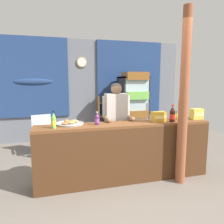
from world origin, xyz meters
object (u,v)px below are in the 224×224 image
object	(u,v)px
shopkeeper	(116,117)
soda_bottle_cola	(172,115)
plastic_lawn_chair	(43,132)
timber_post	(184,102)
pastry_tray	(70,123)
bottle_shelf_rack	(106,117)
snack_box_choco_powder	(159,117)
drink_fridge	(133,103)
soda_bottle_lime_soda	(54,121)
soda_bottle_grape_soda	(97,119)
snack_box_instant_noodle	(197,114)
banana_bunch	(176,116)
stall_counter	(127,148)

from	to	relation	value
shopkeeper	soda_bottle_cola	distance (m)	0.95
plastic_lawn_chair	soda_bottle_cola	bearing A→B (deg)	-40.01
shopkeeper	plastic_lawn_chair	bearing A→B (deg)	135.39
timber_post	pastry_tray	bearing A→B (deg)	164.74
bottle_shelf_rack	snack_box_choco_powder	distance (m)	2.50
drink_fridge	soda_bottle_cola	distance (m)	2.30
drink_fridge	soda_bottle_lime_soda	size ratio (longest dim) A/B	7.32
pastry_tray	plastic_lawn_chair	bearing A→B (deg)	107.47
timber_post	plastic_lawn_chair	xyz separation A→B (m)	(-2.17, 2.01, -0.79)
drink_fridge	pastry_tray	bearing A→B (deg)	-131.80
drink_fridge	shopkeeper	size ratio (longest dim) A/B	1.17
soda_bottle_cola	soda_bottle_lime_soda	distance (m)	1.87
bottle_shelf_rack	soda_bottle_grape_soda	size ratio (longest dim) A/B	5.99
bottle_shelf_rack	soda_bottle_lime_soda	world-z (taller)	bottle_shelf_rack
snack_box_instant_noodle	drink_fridge	bearing A→B (deg)	99.05
shopkeeper	banana_bunch	xyz separation A→B (m)	(1.00, -0.30, 0.02)
stall_counter	timber_post	distance (m)	1.12
pastry_tray	banana_bunch	size ratio (longest dim) A/B	1.60
drink_fridge	soda_bottle_grape_soda	bearing A→B (deg)	-123.41
soda_bottle_cola	snack_box_instant_noodle	size ratio (longest dim) A/B	1.41
soda_bottle_lime_soda	snack_box_instant_noodle	world-z (taller)	soda_bottle_lime_soda
snack_box_choco_powder	banana_bunch	bearing A→B (deg)	15.51
soda_bottle_cola	banana_bunch	distance (m)	0.28
timber_post	drink_fridge	size ratio (longest dim) A/B	1.46
snack_box_choco_powder	pastry_tray	distance (m)	1.44
plastic_lawn_chair	shopkeeper	bearing A→B (deg)	-44.61
bottle_shelf_rack	plastic_lawn_chair	world-z (taller)	bottle_shelf_rack
soda_bottle_grape_soda	shopkeeper	bearing A→B (deg)	41.68
snack_box_choco_powder	pastry_tray	size ratio (longest dim) A/B	0.52
shopkeeper	banana_bunch	bearing A→B (deg)	-16.48
drink_fridge	soda_bottle_cola	bearing A→B (deg)	-95.07
stall_counter	shopkeeper	xyz separation A→B (m)	(-0.03, 0.48, 0.42)
bottle_shelf_rack	snack_box_instant_noodle	world-z (taller)	bottle_shelf_rack
soda_bottle_lime_soda	banana_bunch	size ratio (longest dim) A/B	0.94
soda_bottle_lime_soda	soda_bottle_grape_soda	bearing A→B (deg)	7.25
stall_counter	banana_bunch	xyz separation A→B (m)	(0.96, 0.18, 0.44)
soda_bottle_lime_soda	snack_box_choco_powder	size ratio (longest dim) A/B	1.13
stall_counter	shopkeeper	world-z (taller)	shopkeeper
stall_counter	plastic_lawn_chair	bearing A→B (deg)	127.21
shopkeeper	soda_bottle_cola	xyz separation A→B (m)	(0.81, -0.49, 0.08)
timber_post	soda_bottle_lime_soda	size ratio (longest dim) A/B	10.72
stall_counter	soda_bottle_cola	size ratio (longest dim) A/B	9.81
stall_counter	snack_box_instant_noodle	world-z (taller)	snack_box_instant_noodle
soda_bottle_lime_soda	snack_box_choco_powder	bearing A→B (deg)	1.86
soda_bottle_cola	soda_bottle_lime_soda	xyz separation A→B (m)	(-1.87, 0.03, -0.02)
stall_counter	pastry_tray	size ratio (longest dim) A/B	6.56
snack_box_instant_noodle	banana_bunch	bearing A→B (deg)	167.82
pastry_tray	soda_bottle_cola	bearing A→B (deg)	-8.11
soda_bottle_grape_soda	timber_post	bearing A→B (deg)	-14.78
drink_fridge	pastry_tray	size ratio (longest dim) A/B	4.28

